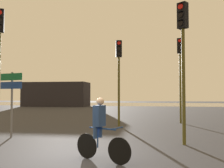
{
  "coord_description": "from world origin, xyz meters",
  "views": [
    {
      "loc": [
        2.34,
        -6.6,
        1.69
      ],
      "look_at": [
        0.5,
        5.0,
        2.2
      ],
      "focal_mm": 40.0,
      "sensor_mm": 36.0,
      "label": 1
    }
  ],
  "objects_px": {
    "distant_building": "(57,94)",
    "cyclist": "(100,129)",
    "direction_sign_post": "(11,92)",
    "traffic_light_center": "(119,67)",
    "traffic_light_near_right": "(183,46)",
    "traffic_light_far_right": "(180,65)"
  },
  "relations": [
    {
      "from": "traffic_light_center",
      "to": "cyclist",
      "type": "xyz_separation_m",
      "value": [
        0.44,
        -7.07,
        -2.4
      ]
    },
    {
      "from": "traffic_light_far_right",
      "to": "direction_sign_post",
      "type": "distance_m",
      "value": 9.66
    },
    {
      "from": "traffic_light_center",
      "to": "traffic_light_near_right",
      "type": "height_order",
      "value": "traffic_light_near_right"
    },
    {
      "from": "distant_building",
      "to": "traffic_light_far_right",
      "type": "height_order",
      "value": "traffic_light_far_right"
    },
    {
      "from": "distant_building",
      "to": "cyclist",
      "type": "distance_m",
      "value": 31.41
    },
    {
      "from": "direction_sign_post",
      "to": "cyclist",
      "type": "xyz_separation_m",
      "value": [
        4.23,
        -2.91,
        -0.97
      ]
    },
    {
      "from": "distant_building",
      "to": "cyclist",
      "type": "height_order",
      "value": "distant_building"
    },
    {
      "from": "traffic_light_center",
      "to": "cyclist",
      "type": "distance_m",
      "value": 7.48
    },
    {
      "from": "traffic_light_near_right",
      "to": "direction_sign_post",
      "type": "xyz_separation_m",
      "value": [
        -6.62,
        0.42,
        -1.57
      ]
    },
    {
      "from": "traffic_light_near_right",
      "to": "distant_building",
      "type": "bearing_deg",
      "value": -21.36
    },
    {
      "from": "traffic_light_center",
      "to": "direction_sign_post",
      "type": "height_order",
      "value": "traffic_light_center"
    },
    {
      "from": "traffic_light_near_right",
      "to": "traffic_light_center",
      "type": "bearing_deg",
      "value": -19.28
    },
    {
      "from": "cyclist",
      "to": "direction_sign_post",
      "type": "bearing_deg",
      "value": -97.63
    },
    {
      "from": "traffic_light_center",
      "to": "direction_sign_post",
      "type": "xyz_separation_m",
      "value": [
        -3.8,
        -4.16,
        -1.43
      ]
    },
    {
      "from": "traffic_light_near_right",
      "to": "cyclist",
      "type": "distance_m",
      "value": 4.29
    },
    {
      "from": "distant_building",
      "to": "traffic_light_far_right",
      "type": "xyz_separation_m",
      "value": [
        15.57,
        -19.72,
        1.75
      ]
    },
    {
      "from": "traffic_light_center",
      "to": "traffic_light_near_right",
      "type": "bearing_deg",
      "value": 109.72
    },
    {
      "from": "traffic_light_center",
      "to": "cyclist",
      "type": "relative_size",
      "value": 2.87
    },
    {
      "from": "direction_sign_post",
      "to": "traffic_light_far_right",
      "type": "bearing_deg",
      "value": -125.76
    },
    {
      "from": "direction_sign_post",
      "to": "cyclist",
      "type": "height_order",
      "value": "direction_sign_post"
    },
    {
      "from": "traffic_light_near_right",
      "to": "direction_sign_post",
      "type": "relative_size",
      "value": 1.88
    },
    {
      "from": "distant_building",
      "to": "traffic_light_center",
      "type": "height_order",
      "value": "traffic_light_center"
    }
  ]
}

